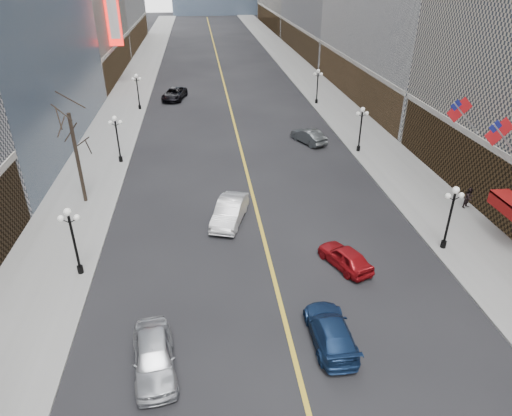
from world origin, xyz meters
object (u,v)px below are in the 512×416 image
object	(u,v)px
streetlamp_west_3	(137,88)
car_sb_near	(331,331)
car_nb_mid	(230,211)
car_sb_mid	(345,257)
car_nb_near	(154,356)
car_nb_far	(174,94)
streetlamp_west_1	(73,235)
streetlamp_east_2	(361,125)
streetlamp_east_3	(318,83)
streetlamp_east_1	(451,211)
streetlamp_west_2	(117,134)
car_sb_far	(309,136)

from	to	relation	value
streetlamp_west_3	car_sb_near	size ratio (longest dim) A/B	0.93
car_sb_near	car_nb_mid	bearing A→B (deg)	-72.30
car_nb_mid	car_sb_mid	world-z (taller)	car_nb_mid
car_nb_near	car_nb_far	world-z (taller)	car_nb_near
streetlamp_west_1	car_sb_mid	size ratio (longest dim) A/B	1.10
streetlamp_east_2	car_sb_near	size ratio (longest dim) A/B	0.93
streetlamp_east_3	car_sb_mid	xyz separation A→B (m)	(-7.15, -37.09, -2.20)
car_sb_mid	car_nb_far	bearing A→B (deg)	-96.66
streetlamp_east_1	car_nb_near	size ratio (longest dim) A/B	0.94
car_nb_mid	car_nb_far	size ratio (longest dim) A/B	0.91
streetlamp_west_1	streetlamp_west_3	distance (m)	36.00
streetlamp_west_2	car_nb_far	world-z (taller)	streetlamp_west_2
streetlamp_east_3	streetlamp_west_1	world-z (taller)	same
streetlamp_east_2	car_sb_mid	world-z (taller)	streetlamp_east_2
streetlamp_east_2	car_nb_near	world-z (taller)	streetlamp_east_2
car_sb_mid	streetlamp_west_2	bearing A→B (deg)	-72.07
streetlamp_west_1	car_nb_near	size ratio (longest dim) A/B	0.94
streetlamp_west_1	streetlamp_west_3	world-z (taller)	same
streetlamp_west_2	car_sb_mid	size ratio (longest dim) A/B	1.10
streetlamp_east_2	car_sb_far	world-z (taller)	streetlamp_east_2
streetlamp_west_1	car_sb_near	size ratio (longest dim) A/B	0.93
streetlamp_east_3	streetlamp_west_3	world-z (taller)	same
streetlamp_west_3	streetlamp_west_1	bearing A→B (deg)	-90.00
car_nb_near	car_sb_near	world-z (taller)	car_nb_near
car_nb_mid	streetlamp_west_2	bearing A→B (deg)	145.20
streetlamp_west_2	car_nb_near	world-z (taller)	streetlamp_west_2
car_nb_near	car_sb_far	bearing A→B (deg)	57.07
streetlamp_west_1	car_sb_near	distance (m)	15.79
streetlamp_east_3	car_sb_near	size ratio (longest dim) A/B	0.93
car_nb_near	car_sb_near	size ratio (longest dim) A/B	0.99
streetlamp_west_3	car_nb_far	distance (m)	6.74
streetlamp_east_1	streetlamp_west_3	distance (m)	43.05
car_nb_far	car_sb_near	xyz separation A→B (m)	(9.47, -48.07, -0.09)
streetlamp_west_2	car_sb_near	bearing A→B (deg)	-61.45
car_nb_far	car_sb_near	world-z (taller)	car_nb_far
streetlamp_east_3	car_sb_near	xyz separation A→B (m)	(-9.80, -43.36, -2.19)
streetlamp_east_1	streetlamp_east_3	distance (m)	36.00
car_nb_near	car_sb_far	distance (m)	32.57
streetlamp_west_2	car_nb_far	size ratio (longest dim) A/B	0.79
streetlamp_east_1	streetlamp_west_2	distance (m)	29.68
car_nb_mid	streetlamp_east_3	bearing A→B (deg)	83.08
car_sb_far	car_sb_mid	bearing A→B (deg)	58.53
streetlamp_west_1	car_nb_far	world-z (taller)	streetlamp_west_1
car_nb_far	car_sb_near	distance (m)	48.99
streetlamp_east_2	streetlamp_east_3	size ratio (longest dim) A/B	1.00
streetlamp_east_3	car_nb_mid	bearing A→B (deg)	-114.60
streetlamp_east_1	car_nb_mid	bearing A→B (deg)	158.63
streetlamp_east_3	car_nb_mid	distance (m)	33.64
streetlamp_east_1	car_sb_far	distance (m)	21.84
streetlamp_east_3	car_sb_far	xyz separation A→B (m)	(-4.45, -14.73, -2.15)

